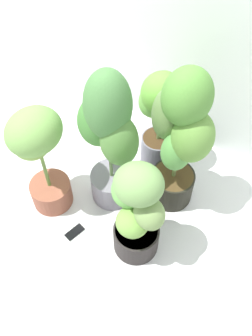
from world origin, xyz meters
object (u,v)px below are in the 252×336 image
Objects in this scene: potted_plant_front_right at (137,213)px; cell_phone at (75,232)px; potted_plant_center at (109,136)px; potted_plant_back_center at (159,115)px; potted_plant_back_right at (180,138)px; potted_plant_front_left at (38,152)px.

potted_plant_front_right reaches higher than cell_phone.
potted_plant_front_right is at bearing -35.20° from potted_plant_center.
potted_plant_front_right is 1.00× the size of potted_plant_back_center.
potted_plant_back_right is 0.83m from cell_phone.
potted_plant_front_right is 0.65m from potted_plant_back_center.
potted_plant_front_left is 0.53m from cell_phone.
cell_phone is at bearing -98.12° from potted_plant_back_center.
potted_plant_back_right is 0.36m from potted_plant_center.
cell_phone is at bearing -159.70° from potted_plant_front_right.
potted_plant_back_center is at bearing 95.00° from cell_phone.
potted_plant_front_right is at bearing -69.03° from potted_plant_back_center.
cell_phone is at bearing -22.71° from potted_plant_front_left.
potted_plant_back_center is at bearing 138.96° from potted_plant_back_right.
potted_plant_back_right reaches higher than potted_plant_front_left.
potted_plant_back_center is at bearing 78.33° from potted_plant_center.
potted_plant_center is at bearing 99.06° from cell_phone.
potted_plant_back_center is (0.08, 0.39, -0.13)m from potted_plant_center.
potted_plant_front_left is at bearing -178.87° from potted_plant_front_right.
potted_plant_center reaches higher than potted_plant_front_right.
potted_plant_back_right is at bearing 70.79° from cell_phone.
potted_plant_front_right is 0.42m from potted_plant_center.
potted_plant_front_left is 0.78× the size of potted_plant_center.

